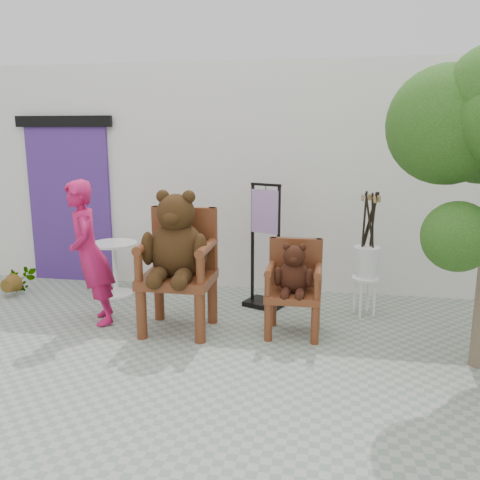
{
  "coord_description": "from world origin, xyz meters",
  "views": [
    {
      "loc": [
        0.61,
        -4.04,
        2.11
      ],
      "look_at": [
        -0.33,
        1.31,
        0.95
      ],
      "focal_mm": 38.0,
      "sensor_mm": 36.0,
      "label": 1
    }
  ],
  "objects": [
    {
      "name": "ground_plane",
      "position": [
        0.0,
        0.0,
        0.0
      ],
      "size": [
        60.0,
        60.0,
        0.0
      ],
      "primitive_type": "plane",
      "color": "gray",
      "rests_on": "ground"
    },
    {
      "name": "back_wall",
      "position": [
        0.0,
        3.1,
        1.5
      ],
      "size": [
        9.0,
        1.0,
        3.0
      ],
      "primitive_type": "cube",
      "color": "silver",
      "rests_on": "ground"
    },
    {
      "name": "doorway",
      "position": [
        -3.0,
        2.58,
        1.16
      ],
      "size": [
        1.4,
        0.11,
        2.33
      ],
      "color": "#472878",
      "rests_on": "ground"
    },
    {
      "name": "chair_big",
      "position": [
        -0.94,
        0.99,
        0.87
      ],
      "size": [
        0.75,
        0.8,
        1.53
      ],
      "color": "#512411",
      "rests_on": "ground"
    },
    {
      "name": "chair_small",
      "position": [
        0.28,
        1.1,
        0.6
      ],
      "size": [
        0.57,
        0.53,
        1.0
      ],
      "color": "#512411",
      "rests_on": "ground"
    },
    {
      "name": "person",
      "position": [
        -1.95,
        1.0,
        0.8
      ],
      "size": [
        0.61,
        0.7,
        1.61
      ],
      "primitive_type": "imported",
      "rotation": [
        0.0,
        0.0,
        -1.08
      ],
      "color": "#B71650",
      "rests_on": "ground"
    },
    {
      "name": "cafe_table",
      "position": [
        -2.11,
        2.0,
        0.44
      ],
      "size": [
        0.6,
        0.6,
        0.7
      ],
      "rotation": [
        0.0,
        0.0,
        0.35
      ],
      "color": "white",
      "rests_on": "ground"
    },
    {
      "name": "display_stand",
      "position": [
        -0.13,
        1.9,
        0.58
      ],
      "size": [
        0.55,
        0.5,
        1.51
      ],
      "rotation": [
        0.0,
        0.0,
        -0.4
      ],
      "color": "black",
      "rests_on": "ground"
    },
    {
      "name": "stool_bucket",
      "position": [
        1.07,
        1.81,
        0.64
      ],
      "size": [
        0.32,
        0.32,
        1.45
      ],
      "rotation": [
        0.0,
        0.0,
        0.37
      ],
      "color": "white",
      "rests_on": "ground"
    },
    {
      "name": "potted_plant",
      "position": [
        -3.4,
        1.78,
        0.21
      ],
      "size": [
        0.39,
        0.34,
        0.42
      ],
      "primitive_type": "imported",
      "rotation": [
        0.0,
        0.0,
        -0.04
      ],
      "color": "#17390F",
      "rests_on": "ground"
    }
  ]
}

